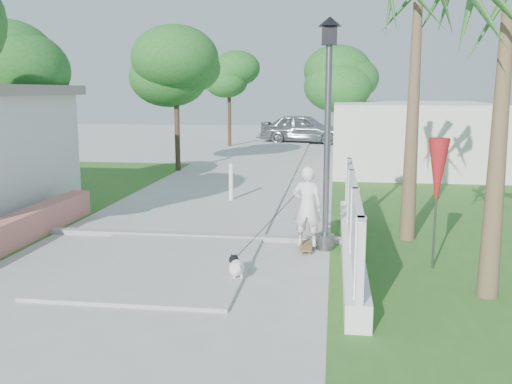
% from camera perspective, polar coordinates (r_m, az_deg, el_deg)
% --- Properties ---
extents(ground, '(90.00, 90.00, 0.00)m').
position_cam_1_polar(ground, '(6.98, -19.77, -16.85)').
color(ground, '#B7B7B2').
rests_on(ground, ground).
extents(path_strip, '(3.20, 36.00, 0.06)m').
position_cam_1_polar(path_strip, '(25.84, 1.04, 3.34)').
color(path_strip, '#B7B7B2').
rests_on(path_strip, ground).
extents(curb, '(6.50, 0.25, 0.10)m').
position_cam_1_polar(curb, '(12.25, -6.78, -4.33)').
color(curb, '#999993').
rests_on(curb, ground).
extents(grass_right, '(8.00, 20.00, 0.01)m').
position_cam_1_polar(grass_right, '(14.38, 23.67, -3.14)').
color(grass_right, '#2F6B21').
rests_on(grass_right, ground).
extents(lattice_fence, '(0.35, 7.00, 1.50)m').
position_cam_1_polar(lattice_fence, '(10.79, 9.57, -3.70)').
color(lattice_fence, white).
rests_on(lattice_fence, ground).
extents(building_right, '(6.00, 8.00, 2.60)m').
position_cam_1_polar(building_right, '(23.73, 15.07, 5.47)').
color(building_right, silver).
rests_on(building_right, ground).
extents(street_lamp, '(0.44, 0.44, 4.44)m').
position_cam_1_polar(street_lamp, '(10.99, 7.17, 6.56)').
color(street_lamp, '#59595E').
rests_on(street_lamp, ground).
extents(bollard, '(0.14, 0.14, 1.09)m').
position_cam_1_polar(bollard, '(15.93, -2.51, 1.06)').
color(bollard, white).
rests_on(bollard, ground).
extents(patio_umbrella, '(0.36, 0.36, 2.30)m').
position_cam_1_polar(patio_umbrella, '(10.23, 17.71, 1.72)').
color(patio_umbrella, '#59595E').
rests_on(patio_umbrella, ground).
extents(tree_left_mid, '(3.20, 3.20, 4.85)m').
position_cam_1_polar(tree_left_mid, '(16.35, -23.99, 10.69)').
color(tree_left_mid, '#4C3826').
rests_on(tree_left_mid, ground).
extents(tree_path_left, '(3.40, 3.40, 5.23)m').
position_cam_1_polar(tree_path_left, '(22.29, -7.99, 11.92)').
color(tree_path_left, '#4C3826').
rests_on(tree_path_left, ground).
extents(tree_path_right, '(3.00, 3.00, 4.79)m').
position_cam_1_polar(tree_path_right, '(25.46, 8.41, 10.95)').
color(tree_path_right, '#4C3826').
rests_on(tree_path_right, ground).
extents(tree_path_far, '(3.20, 3.20, 5.17)m').
position_cam_1_polar(tree_path_far, '(31.99, -2.69, 11.45)').
color(tree_path_far, '#4C3826').
rests_on(tree_path_far, ground).
extents(palm_far, '(1.80, 1.80, 5.30)m').
position_cam_1_polar(palm_far, '(12.15, 15.84, 16.32)').
color(palm_far, brown).
rests_on(palm_far, ground).
extents(palm_near, '(1.80, 1.80, 4.70)m').
position_cam_1_polar(palm_near, '(9.03, 23.81, 14.74)').
color(palm_near, brown).
rests_on(palm_near, ground).
extents(skateboarder, '(1.37, 2.14, 1.67)m').
position_cam_1_polar(skateboarder, '(10.52, 2.21, -2.87)').
color(skateboarder, olive).
rests_on(skateboarder, ground).
extents(dog, '(0.39, 0.54, 0.39)m').
position_cam_1_polar(dog, '(9.55, -2.00, -7.47)').
color(dog, white).
rests_on(dog, ground).
extents(parked_car, '(5.27, 2.73, 1.71)m').
position_cam_1_polar(parked_car, '(34.03, 4.76, 6.35)').
color(parked_car, '#B2B4BA').
rests_on(parked_car, ground).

